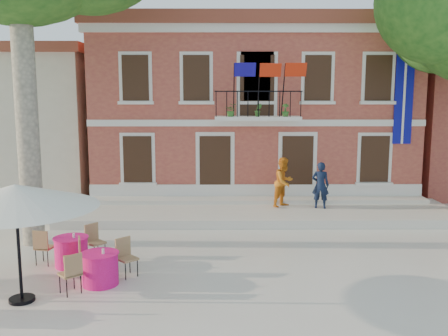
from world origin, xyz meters
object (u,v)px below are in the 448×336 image
pedestrian_orange (284,182)px  pedestrian_navy (320,185)px  patio_umbrella (15,197)px  cafe_table_1 (71,250)px  cafe_table_3 (100,267)px

pedestrian_orange → pedestrian_navy: bearing=-55.5°
pedestrian_navy → pedestrian_orange: 1.32m
patio_umbrella → cafe_table_1: patio_umbrella is taller
pedestrian_orange → cafe_table_1: (-6.20, -5.46, -0.78)m
cafe_table_3 → cafe_table_1: bearing=129.5°
patio_umbrella → cafe_table_1: (0.43, 2.20, -1.88)m
patio_umbrella → cafe_table_1: 2.93m
pedestrian_orange → cafe_table_1: 8.30m
patio_umbrella → cafe_table_1: size_ratio=1.89×
pedestrian_navy → cafe_table_1: 9.14m
patio_umbrella → cafe_table_1: bearing=78.9°
cafe_table_3 → patio_umbrella: bearing=-147.8°
patio_umbrella → cafe_table_3: 2.58m
pedestrian_navy → pedestrian_orange: bearing=2.5°
pedestrian_orange → cafe_table_3: 8.51m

